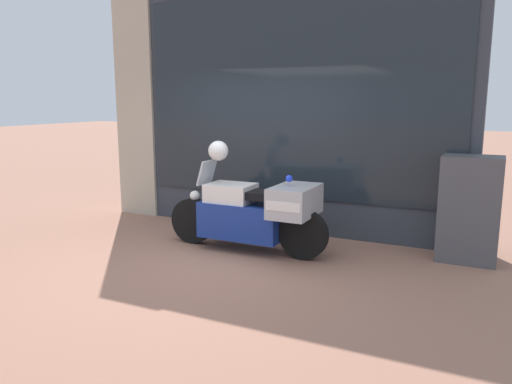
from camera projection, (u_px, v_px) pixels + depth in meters
ground_plane at (210, 263)px, 6.23m from camera, size 60.00×60.00×0.00m
shop_building at (255, 100)px, 7.78m from camera, size 5.87×0.55×3.98m
window_display at (294, 198)px, 7.80m from camera, size 4.66×0.30×2.13m
paramedic_motorcycle at (255, 212)px, 6.60m from camera, size 2.31×0.80×1.20m
utility_cabinet at (469, 209)px, 6.21m from camera, size 0.71×0.51×1.33m
white_helmet at (218, 151)px, 6.69m from camera, size 0.27×0.27×0.27m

